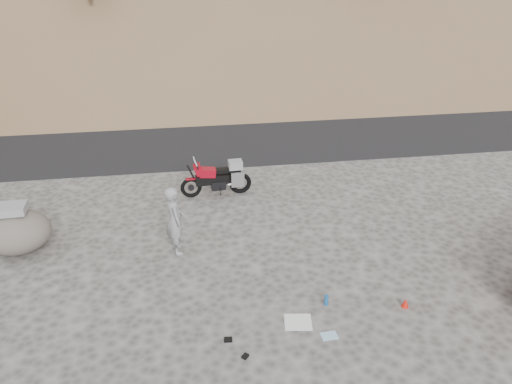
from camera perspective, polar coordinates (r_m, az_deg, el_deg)
ground at (r=10.94m, az=-4.27°, el=-9.16°), size 140.00×140.00×0.00m
road at (r=18.99m, az=-6.62°, el=6.80°), size 120.00×7.00×0.05m
motorcycle at (r=13.92m, az=-4.21°, el=1.58°), size 2.00×0.63×1.19m
man at (r=11.75m, az=-8.97°, el=-6.66°), size 0.51×0.67×1.63m
boulder at (r=12.60m, az=-25.74°, el=-4.05°), size 1.73×1.55×1.17m
small_rock at (r=13.44m, az=-25.13°, el=-3.55°), size 0.79×0.74×0.40m
gear_white_cloth at (r=9.70m, az=4.82°, el=-14.58°), size 0.57×0.52×0.02m
gear_bottle at (r=10.09m, az=8.03°, el=-12.14°), size 0.09×0.09×0.22m
gear_funnel at (r=10.38m, az=16.70°, el=-12.04°), size 0.20×0.20×0.19m
gear_glove_a at (r=9.32m, az=-3.19°, el=-16.49°), size 0.16×0.12×0.04m
gear_glove_b at (r=9.02m, az=-1.24°, el=-18.26°), size 0.15×0.15×0.04m
gear_blue_cloth at (r=9.50m, az=8.37°, el=-15.94°), size 0.31×0.23×0.01m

